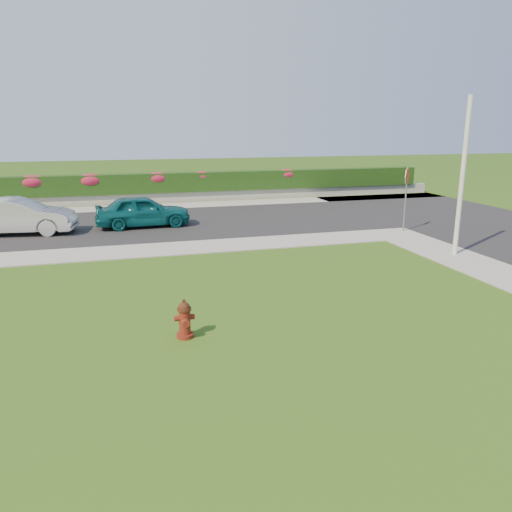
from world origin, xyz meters
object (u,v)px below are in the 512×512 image
object	(u,v)px
fire_hydrant	(185,320)
utility_pole	(462,178)
sedan_teal	(143,211)
sedan_silver	(18,216)
stop_sign	(407,184)

from	to	relation	value
fire_hydrant	utility_pole	size ratio (longest dim) A/B	0.16
fire_hydrant	utility_pole	xyz separation A→B (m)	(9.96, 4.38, 2.25)
fire_hydrant	sedan_teal	size ratio (longest dim) A/B	0.21
sedan_silver	stop_sign	xyz separation A→B (m)	(15.47, -3.75, 1.25)
sedan_teal	utility_pole	distance (m)	12.93
sedan_teal	utility_pole	bearing A→B (deg)	-131.09
utility_pole	stop_sign	distance (m)	4.03
sedan_silver	stop_sign	world-z (taller)	stop_sign
sedan_teal	sedan_silver	world-z (taller)	sedan_silver
fire_hydrant	stop_sign	bearing A→B (deg)	36.42
fire_hydrant	utility_pole	distance (m)	11.11
fire_hydrant	sedan_teal	bearing A→B (deg)	88.15
fire_hydrant	sedan_teal	world-z (taller)	sedan_teal
sedan_silver	stop_sign	distance (m)	15.97
fire_hydrant	stop_sign	distance (m)	13.43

